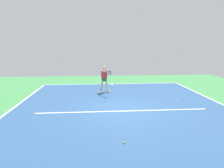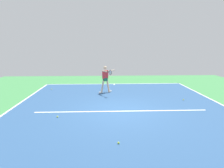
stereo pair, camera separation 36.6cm
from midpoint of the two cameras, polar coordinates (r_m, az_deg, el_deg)
The scene contains 11 objects.
ground_plane at distance 8.92m, azimuth 3.98°, elevation -7.94°, with size 21.09×21.09×0.00m, color #428E4C.
court_surface at distance 8.92m, azimuth 3.98°, elevation -7.93°, with size 10.48×12.81×0.00m, color #2D5484.
court_line_baseline_near at distance 15.04m, azimuth 1.32°, elevation 0.05°, with size 10.48×0.10×0.01m, color white.
court_line_sideline_right at distance 9.82m, azimuth -28.02°, elevation -7.44°, with size 0.10×12.81×0.01m, color white.
court_line_service at distance 8.85m, azimuth 4.02°, elevation -8.07°, with size 7.86×0.10×0.01m, color white.
court_line_centre_mark at distance 14.84m, azimuth 1.37°, elevation -0.10°, with size 0.10×0.30×0.01m, color white.
tennis_player at distance 12.10m, azimuth -1.05°, elevation 1.95°, with size 1.04×1.36×1.71m.
tennis_ball_far_corner at distance 13.67m, azimuth -16.79°, elevation -1.45°, with size 0.07×0.07×0.07m, color yellow.
tennis_ball_centre_court at distance 6.10m, azimuth 3.75°, elevation -17.10°, with size 0.07×0.07×0.07m, color #C6E53D.
tennis_ball_by_sideline at distance 8.36m, azimuth -14.73°, elevation -9.41°, with size 0.07×0.07×0.07m, color #C6E53D.
tennis_ball_near_player at distance 11.31m, azimuth 21.34°, elevation -4.36°, with size 0.07×0.07×0.07m, color yellow.
Camera 2 is at (0.78, 8.38, 2.93)m, focal length 30.70 mm.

